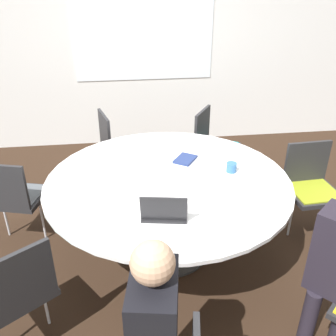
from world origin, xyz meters
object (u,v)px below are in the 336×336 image
Objects in this scene: spiral_notebook at (185,159)px; handbag at (187,162)px; chair_5 at (14,194)px; chair_3 at (212,141)px; coffee_cup at (231,167)px; chair_2 at (311,183)px; chair_6 at (15,289)px; laptop at (164,211)px; chair_4 at (117,142)px; person_0 at (151,327)px.

handbag is (0.22, 1.10, -0.60)m from spiral_notebook.
chair_5 is at bearing -146.81° from handbag.
coffee_cup is (-0.11, -1.10, 0.26)m from chair_3.
chair_2 reaches higher than coffee_cup.
chair_6 reaches higher than coffee_cup.
chair_5 is at bearing -23.80° from laptop.
chair_2 is at bearing -8.43° from spiral_notebook.
handbag is (0.82, 0.14, -0.37)m from chair_4.
chair_3 is 2.14m from chair_5.
laptop is at bearing -1.00° from person_0.
chair_2 is at bearing 65.68° from chair_3.
chair_6 is 0.71× the size of person_0.
chair_4 is at bearing -63.46° from chair_3.
person_0 is at bearing 12.42° from chair_3.
chair_3 and chair_5 have the same top height.
chair_3 is 1.14m from coffee_cup.
chair_6 is at bearing -137.23° from spiral_notebook.
chair_5 is 2.08m from handbag.
handbag is (-0.91, 1.26, -0.37)m from chair_2.
coffee_cup is at bearing 23.04° from chair_4.
chair_5 is 0.71× the size of person_0.
chair_4 is at bearing 128.08° from coffee_cup.
chair_4 is 0.71× the size of person_0.
coffee_cup is 1.50m from handbag.
chair_3 reaches higher than coffee_cup.
handbag is (-0.24, 0.25, -0.37)m from chair_3.
chair_5 is (-1.95, -0.87, 0.00)m from chair_3.
chair_5 is at bearing -6.51° from chair_2.
chair_6 is 1.03m from laptop.
person_0 reaches higher than coffee_cup.
chair_3 is (-0.67, 1.02, 0.00)m from chair_2.
chair_5 is 1.97m from person_0.
chair_3 is 1.00× the size of chair_5.
chair_5 is at bearing 67.34° from chair_6.
spiral_notebook is (-1.13, 0.17, 0.23)m from chair_2.
coffee_cup is at bearing -84.60° from handbag.
chair_3 is at bearing 61.65° from spiral_notebook.
chair_2 is at bearing 6.34° from coffee_cup.
chair_5 reaches higher than handbag.
chair_2 and chair_4 have the same top height.
chair_4 is 1.83m from laptop.
chair_4 is 2.19m from chair_6.
chair_6 is 1.83m from coffee_cup.
coffee_cup is at bearing -19.12° from person_0.
chair_4 is (-1.73, 1.12, 0.00)m from chair_2.
chair_3 is at bearing 84.09° from coffee_cup.
laptop reaches higher than handbag.
handbag is at bearing -94.52° from laptop.
laptop is at bearing -18.35° from chair_5.
chair_2 is 2.38× the size of handbag.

